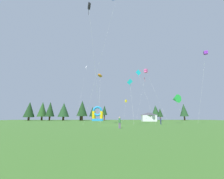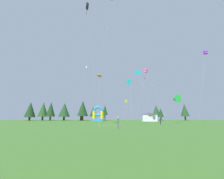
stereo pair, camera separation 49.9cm
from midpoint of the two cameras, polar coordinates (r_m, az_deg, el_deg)
ground_plane at (r=34.35m, az=0.40°, el=-13.35°), size 120.00×120.00×0.00m
kite_white_diamond at (r=66.02m, az=-9.36°, el=8.02°), size 1.88×8.51×23.23m
kite_pink_box at (r=50.91m, az=13.01°, el=6.89°), size 5.24×5.09×17.25m
kite_teal_diamond at (r=33.76m, az=7.07°, el=2.61°), size 1.07×2.79×9.90m
kite_cyan_diamond at (r=37.87m, az=10.08°, el=6.10°), size 3.90×1.95×13.02m
kite_green_delta at (r=45.68m, az=23.17°, el=-3.29°), size 4.19×2.79×7.90m
kite_orange_parafoil at (r=40.15m, az=-4.36°, el=5.26°), size 1.60×5.46×13.36m
kite_yellow_box at (r=63.43m, az=5.67°, el=-4.36°), size 1.56×1.27×8.86m
kite_purple_box at (r=47.84m, az=32.25°, el=11.80°), size 3.87×1.76×18.99m
kite_red_diamond at (r=57.20m, az=12.59°, el=3.94°), size 4.51×4.05×16.28m
kite_black_diamond at (r=26.34m, az=-8.98°, el=28.21°), size 2.19×6.84×18.88m
person_far_side at (r=39.22m, az=18.23°, el=-11.02°), size 0.36×0.36×1.66m
person_midfield at (r=25.03m, az=2.92°, el=-11.97°), size 0.36×0.36×1.85m
inflatable_red_slide at (r=68.42m, az=-5.03°, el=-9.73°), size 4.74×4.51×6.48m
festival_tent at (r=63.20m, az=14.19°, el=-10.02°), size 5.64×3.01×3.54m
tree_row_0 at (r=85.18m, az=-28.30°, el=-6.71°), size 5.20×5.20×9.08m
tree_row_1 at (r=84.97m, az=-24.37°, el=-6.86°), size 4.88×4.88×9.29m
tree_row_2 at (r=80.99m, az=-21.92°, el=-6.97°), size 4.37×4.37×9.07m
tree_row_3 at (r=81.66m, az=-17.34°, el=-7.38°), size 5.73×5.73×8.87m
tree_row_4 at (r=78.34m, az=-11.40°, el=-7.84°), size 3.36×3.36×7.35m
tree_row_5 at (r=75.91m, az=-10.77°, el=-7.08°), size 5.33×5.33×9.60m
tree_row_6 at (r=79.09m, az=-6.96°, el=-8.36°), size 3.25×3.25×6.88m
tree_row_7 at (r=78.17m, az=-2.44°, el=-7.84°), size 2.86×2.86×7.65m
tree_row_8 at (r=81.02m, az=16.59°, el=-7.61°), size 4.02×4.02×7.69m
tree_row_9 at (r=80.47m, az=18.17°, el=-8.28°), size 2.84×2.84×6.12m
tree_row_10 at (r=87.09m, az=26.01°, el=-7.02°), size 4.17×4.17×8.45m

